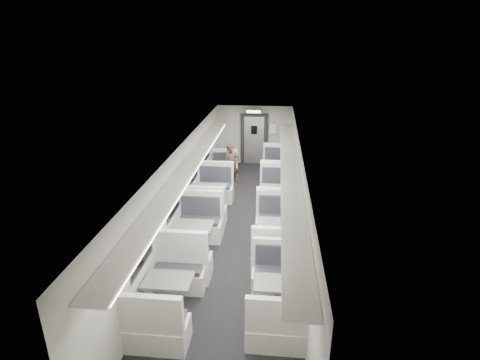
% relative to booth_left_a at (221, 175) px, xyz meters
% --- Properties ---
extents(room, '(3.24, 12.24, 2.64)m').
position_rel_booth_left_a_xyz_m(room, '(1.00, -3.48, 0.85)').
color(room, black).
rests_on(room, ground).
extents(booth_left_a, '(0.97, 1.96, 1.05)m').
position_rel_booth_left_a_xyz_m(booth_left_a, '(0.00, 0.00, 0.00)').
color(booth_left_a, beige).
rests_on(booth_left_a, room).
extents(booth_left_b, '(1.15, 2.34, 1.25)m').
position_rel_booth_left_a_xyz_m(booth_left_b, '(0.00, -2.29, 0.07)').
color(booth_left_b, beige).
rests_on(booth_left_b, room).
extents(booth_left_c, '(1.16, 2.36, 1.26)m').
position_rel_booth_left_a_xyz_m(booth_left_c, '(0.00, -4.76, 0.07)').
color(booth_left_c, beige).
rests_on(booth_left_c, room).
extents(booth_left_d, '(1.07, 2.17, 1.16)m').
position_rel_booth_left_a_xyz_m(booth_left_d, '(0.00, -6.77, 0.04)').
color(booth_left_d, beige).
rests_on(booth_left_d, room).
extents(booth_right_a, '(1.14, 2.31, 1.24)m').
position_rel_booth_left_a_xyz_m(booth_right_a, '(2.00, 0.16, 0.06)').
color(booth_right_a, beige).
rests_on(booth_right_a, room).
extents(booth_right_b, '(1.15, 2.33, 1.24)m').
position_rel_booth_left_a_xyz_m(booth_right_b, '(2.00, -2.20, 0.06)').
color(booth_right_b, beige).
rests_on(booth_right_b, room).
extents(booth_right_c, '(1.12, 2.26, 1.21)m').
position_rel_booth_left_a_xyz_m(booth_right_c, '(2.00, -4.37, 0.05)').
color(booth_right_c, beige).
rests_on(booth_right_c, room).
extents(booth_right_d, '(1.01, 2.04, 1.09)m').
position_rel_booth_left_a_xyz_m(booth_right_d, '(2.00, -6.61, 0.01)').
color(booth_right_d, beige).
rests_on(booth_right_d, room).
extents(passenger, '(0.66, 0.57, 1.54)m').
position_rel_booth_left_a_xyz_m(passenger, '(0.38, -0.16, 0.42)').
color(passenger, black).
rests_on(passenger, room).
extents(window_a, '(0.02, 1.18, 0.84)m').
position_rel_booth_left_a_xyz_m(window_a, '(-0.49, -0.08, 1.00)').
color(window_a, black).
rests_on(window_a, room).
extents(window_b, '(0.02, 1.18, 0.84)m').
position_rel_booth_left_a_xyz_m(window_b, '(-0.49, -2.28, 1.00)').
color(window_b, black).
rests_on(window_b, room).
extents(window_c, '(0.02, 1.18, 0.84)m').
position_rel_booth_left_a_xyz_m(window_c, '(-0.49, -4.48, 1.00)').
color(window_c, black).
rests_on(window_c, room).
extents(window_d, '(0.02, 1.18, 0.84)m').
position_rel_booth_left_a_xyz_m(window_d, '(-0.49, -6.68, 1.00)').
color(window_d, black).
rests_on(window_d, room).
extents(luggage_rack_left, '(0.46, 10.40, 0.09)m').
position_rel_booth_left_a_xyz_m(luggage_rack_left, '(-0.24, -3.78, 1.56)').
color(luggage_rack_left, beige).
rests_on(luggage_rack_left, room).
extents(luggage_rack_right, '(0.46, 10.40, 0.09)m').
position_rel_booth_left_a_xyz_m(luggage_rack_right, '(2.24, -3.78, 1.56)').
color(luggage_rack_right, beige).
rests_on(luggage_rack_right, room).
extents(vestibule_door, '(1.10, 0.13, 2.10)m').
position_rel_booth_left_a_xyz_m(vestibule_door, '(1.00, 2.45, 0.69)').
color(vestibule_door, black).
rests_on(vestibule_door, room).
extents(exit_sign, '(0.62, 0.12, 0.16)m').
position_rel_booth_left_a_xyz_m(exit_sign, '(1.00, 1.96, 1.93)').
color(exit_sign, black).
rests_on(exit_sign, room).
extents(wall_notice, '(0.32, 0.02, 0.40)m').
position_rel_booth_left_a_xyz_m(wall_notice, '(1.75, 2.44, 1.15)').
color(wall_notice, white).
rests_on(wall_notice, room).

